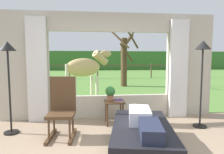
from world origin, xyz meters
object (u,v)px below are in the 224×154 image
reclining_person (143,119)px  potted_plant (110,92)px  recliner_sofa (142,137)px  floor_lamp_left (8,60)px  side_table (114,105)px  book_stack (119,100)px  rocking_chair (62,108)px  floor_lamp_right (203,58)px  pasture_tree (124,59)px  horse (86,68)px

reclining_person → potted_plant: (-0.36, 1.41, 0.18)m
recliner_sofa → floor_lamp_left: floor_lamp_left is taller
reclining_person → side_table: 1.39m
potted_plant → book_stack: 0.26m
rocking_chair → side_table: rocking_chair is taller
side_table → potted_plant: bearing=143.1°
reclining_person → rocking_chair: size_ratio=1.28×
book_stack → floor_lamp_left: bearing=-172.6°
potted_plant → reclining_person: bearing=-75.5°
reclining_person → floor_lamp_right: (1.52, 0.97, 0.96)m
reclining_person → book_stack: size_ratio=7.05×
pasture_tree → floor_lamp_left: bearing=-118.4°
floor_lamp_right → recliner_sofa: bearing=-148.8°
rocking_chair → pasture_tree: bearing=73.6°
rocking_chair → book_stack: 1.26m
floor_lamp_left → reclining_person: bearing=-23.5°
horse → floor_lamp_left: bearing=-61.9°
potted_plant → floor_lamp_left: size_ratio=0.18×
potted_plant → recliner_sofa: bearing=-75.0°
rocking_chair → floor_lamp_left: 1.38m
book_stack → floor_lamp_right: floor_lamp_right is taller
side_table → pasture_tree: (1.22, 5.76, 1.02)m
rocking_chair → book_stack: size_ratio=5.51×
floor_lamp_left → book_stack: bearing=7.4°
recliner_sofa → reclining_person: (0.00, -0.05, 0.30)m
potted_plant → floor_lamp_right: size_ratio=0.17×
recliner_sofa → horse: size_ratio=1.06×
floor_lamp_right → pasture_tree: (-0.58, 6.14, -0.03)m
reclining_person → floor_lamp_right: bearing=43.2°
book_stack → floor_lamp_right: 1.98m
potted_plant → floor_lamp_left: 2.16m
rocking_chair → horse: horse is taller
reclining_person → book_stack: (-0.19, 1.30, 0.02)m
potted_plant → floor_lamp_right: floor_lamp_right is taller
pasture_tree → reclining_person: bearing=-97.5°
rocking_chair → side_table: 1.20m
potted_plant → floor_lamp_left: (-1.99, -0.39, 0.74)m
reclining_person → pasture_tree: (0.94, 7.11, 0.92)m
floor_lamp_left → floor_lamp_right: 3.87m
reclining_person → floor_lamp_left: (-2.35, 1.02, 0.92)m
potted_plant → pasture_tree: bearing=77.1°
floor_lamp_left → horse: bearing=61.5°
book_stack → horse: 2.49m
side_table → book_stack: book_stack is taller
recliner_sofa → side_table: (-0.28, 1.30, 0.21)m
reclining_person → horse: bearing=115.7°
floor_lamp_left → floor_lamp_right: (3.87, -0.05, 0.04)m
side_table → floor_lamp_right: size_ratio=0.28×
reclining_person → horse: size_ratio=0.83×
potted_plant → pasture_tree: size_ratio=0.10×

